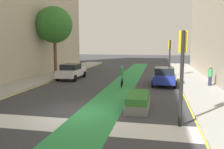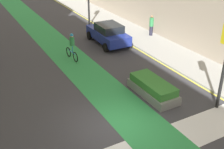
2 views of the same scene
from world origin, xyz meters
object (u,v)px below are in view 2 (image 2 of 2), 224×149
pedestrian_sidewalk_right_a (151,25)px  car_blue_right_far (108,33)px  cyclist_in_lane (72,46)px  median_planter (153,88)px

pedestrian_sidewalk_right_a → car_blue_right_far: bearing=174.5°
pedestrian_sidewalk_right_a → cyclist_in_lane: bearing=-170.9°
pedestrian_sidewalk_right_a → median_planter: 9.28m
car_blue_right_far → median_planter: bearing=-101.4°
car_blue_right_far → cyclist_in_lane: 3.86m
car_blue_right_far → pedestrian_sidewalk_right_a: (3.75, -0.36, 0.19)m
car_blue_right_far → cyclist_in_lane: size_ratio=2.29×
car_blue_right_far → pedestrian_sidewalk_right_a: size_ratio=2.56×
car_blue_right_far → pedestrian_sidewalk_right_a: bearing=-5.5°
car_blue_right_far → median_planter: 8.10m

